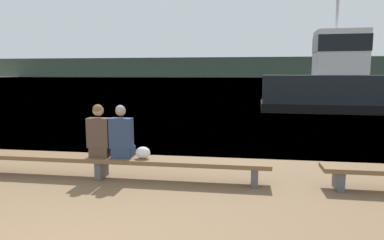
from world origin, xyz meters
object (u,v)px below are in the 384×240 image
Objects in this scene: shopping_bag at (143,153)px; bench_main at (101,160)px; person_right at (122,136)px; tugboat_red at (333,86)px; person_left at (100,134)px.

bench_main is at bearing 178.60° from shopping_bag.
person_right is 15.05m from tugboat_red.
tugboat_red reaches higher than person_right.
shopping_bag is at bearing 155.79° from tugboat_red.
shopping_bag is 14.89m from tugboat_red.
bench_main is at bearing 152.85° from tugboat_red.
tugboat_red is (7.51, 13.28, 0.48)m from person_left.
person_right is 3.57× the size of shopping_bag.
tugboat_red is at bearing 60.61° from bench_main.
person_right reaches higher than shopping_bag.
bench_main is 0.88m from shopping_bag.
tugboat_red is at bearing 60.53° from person_left.
person_left is 3.60× the size of shopping_bag.
bench_main is 0.67m from person_right.
person_right is (0.45, 0.00, -0.01)m from person_left.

